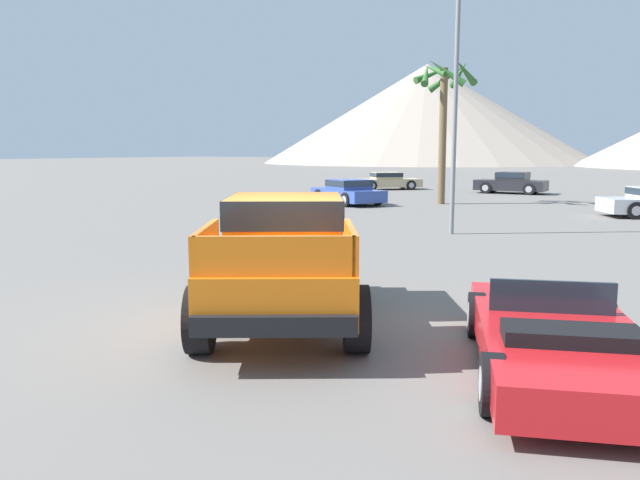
# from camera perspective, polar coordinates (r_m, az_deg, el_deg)

# --- Properties ---
(ground_plane) EXTENTS (320.00, 320.00, 0.00)m
(ground_plane) POSITION_cam_1_polar(r_m,az_deg,el_deg) (9.91, -3.62, -7.16)
(ground_plane) COLOR slate
(orange_pickup_truck) EXTENTS (4.38, 5.11, 1.87)m
(orange_pickup_truck) POSITION_cam_1_polar(r_m,az_deg,el_deg) (9.76, -3.32, -0.99)
(orange_pickup_truck) COLOR orange
(orange_pickup_truck) RESTS_ON ground_plane
(red_convertible_car) EXTENTS (3.35, 4.69, 1.03)m
(red_convertible_car) POSITION_cam_1_polar(r_m,az_deg,el_deg) (7.93, 20.88, -8.65)
(red_convertible_car) COLOR red
(red_convertible_car) RESTS_ON ground_plane
(parked_car_tan) EXTENTS (4.25, 4.28, 1.14)m
(parked_car_tan) POSITION_cam_1_polar(r_m,az_deg,el_deg) (41.56, 6.16, 5.42)
(parked_car_tan) COLOR tan
(parked_car_tan) RESTS_ON ground_plane
(parked_car_dark) EXTENTS (4.19, 2.09, 1.28)m
(parked_car_dark) POSITION_cam_1_polar(r_m,az_deg,el_deg) (39.32, 17.09, 5.04)
(parked_car_dark) COLOR #232328
(parked_car_dark) RESTS_ON ground_plane
(parked_car_blue) EXTENTS (4.51, 3.49, 1.20)m
(parked_car_blue) POSITION_cam_1_polar(r_m,az_deg,el_deg) (30.28, 2.58, 4.46)
(parked_car_blue) COLOR #334C9E
(parked_car_blue) RESTS_ON ground_plane
(street_lamp_post) EXTENTS (0.90, 0.24, 7.84)m
(street_lamp_post) POSITION_cam_1_polar(r_m,az_deg,el_deg) (19.96, 12.33, 14.03)
(street_lamp_post) COLOR slate
(street_lamp_post) RESTS_ON ground_plane
(palm_tree_tall) EXTENTS (2.91, 2.96, 6.87)m
(palm_tree_tall) POSITION_cam_1_polar(r_m,az_deg,el_deg) (31.00, 11.28, 12.91)
(palm_tree_tall) COLOR brown
(palm_tree_tall) RESTS_ON ground_plane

